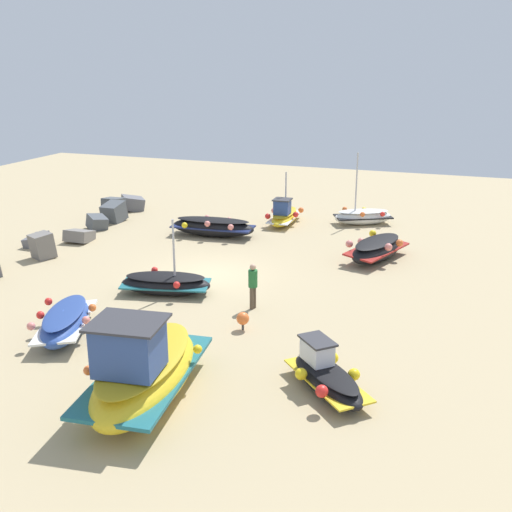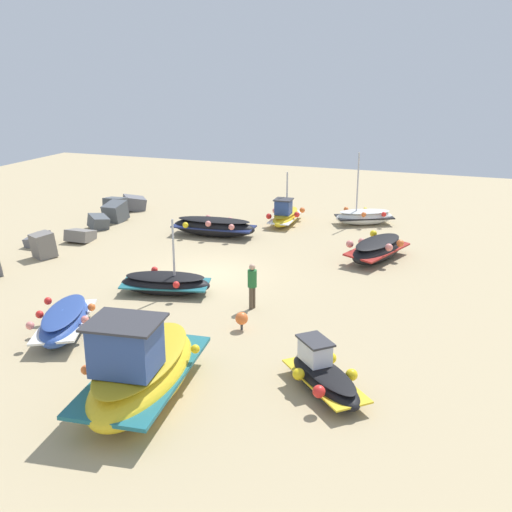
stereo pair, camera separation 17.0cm
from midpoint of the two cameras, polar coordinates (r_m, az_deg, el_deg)
name	(u,v)px [view 1 (the left image)]	position (r m, az deg, el deg)	size (l,w,h in m)	color
ground_plane	(209,275)	(25.46, -4.51, -1.72)	(54.14, 54.14, 0.00)	tan
fishing_boat_0	(144,370)	(16.33, -10.46, -10.19)	(5.26, 2.73, 2.53)	gold
fishing_boat_1	(213,227)	(30.89, -4.09, 2.69)	(1.99, 4.27, 0.96)	black
fishing_boat_2	(377,249)	(27.63, 10.76, 0.65)	(3.96, 2.49, 1.05)	black
fishing_boat_3	(166,283)	(23.49, -8.42, -2.49)	(1.98, 3.56, 2.90)	black
fishing_boat_4	(326,376)	(16.80, 6.09, -10.78)	(2.90, 2.86, 1.26)	black
fishing_boat_5	(284,215)	(33.19, 2.44, 3.71)	(3.47, 1.67, 2.73)	gold
fishing_boat_6	(363,216)	(33.56, 9.55, 3.58)	(2.53, 3.28, 3.82)	white
fishing_boat_7	(65,321)	(20.73, -17.15, -5.70)	(3.72, 2.59, 0.93)	#2D4C9E
person_walking	(253,283)	(21.70, -0.51, -2.48)	(0.32, 0.32, 1.63)	brown
breakwater_rocks	(41,243)	(30.03, -19.14, 1.16)	(19.82, 2.65, 1.30)	#4C5156
mooring_buoy_0	(243,319)	(20.20, -1.45, -5.71)	(0.42, 0.42, 0.61)	#3F3F42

